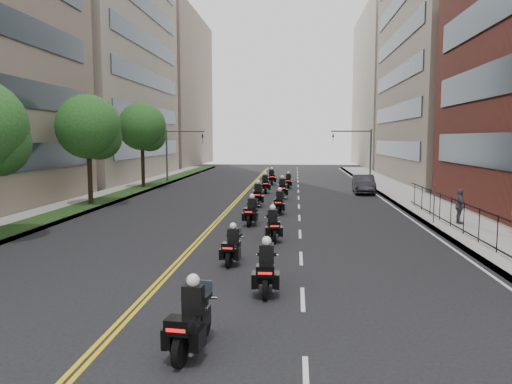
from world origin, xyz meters
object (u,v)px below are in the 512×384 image
motorcycle_0 (191,322)px  motorcycle_4 (252,213)px  motorcycle_1 (266,271)px  motorcycle_8 (265,185)px  motorcycle_6 (258,196)px  motorcycle_7 (282,189)px  pedestrian_c (460,206)px  motorcycle_10 (272,178)px  motorcycle_9 (288,182)px  parked_sedan (364,184)px  motorcycle_5 (279,203)px  motorcycle_2 (232,248)px  motorcycle_3 (273,226)px

motorcycle_0 → motorcycle_4: (-0.12, 16.29, -0.02)m
motorcycle_1 → motorcycle_8: bearing=92.6°
motorcycle_6 → motorcycle_7: motorcycle_6 is taller
motorcycle_7 → pedestrian_c: pedestrian_c is taller
motorcycle_10 → motorcycle_4: bearing=-95.4°
motorcycle_7 → motorcycle_9: motorcycle_7 is taller
motorcycle_1 → motorcycle_9: 31.90m
parked_sedan → pedestrian_c: (2.92, -15.96, 0.30)m
motorcycle_5 → motorcycle_10: (-1.44, 19.44, 0.06)m
motorcycle_1 → parked_sedan: motorcycle_1 is taller
motorcycle_7 → motorcycle_9: bearing=84.6°
motorcycle_0 → motorcycle_10: (-0.18, 39.82, 0.02)m
motorcycle_6 → motorcycle_10: 16.08m
parked_sedan → motorcycle_4: bearing=-114.4°
motorcycle_5 → motorcycle_9: motorcycle_5 is taller
motorcycle_7 → motorcycle_8: (-1.58, 3.86, -0.01)m
motorcycle_2 → motorcycle_4: 8.45m
motorcycle_3 → parked_sedan: motorcycle_3 is taller
motorcycle_2 → motorcycle_6: bearing=95.6°
motorcycle_1 → motorcycle_3: motorcycle_1 is taller
motorcycle_4 → motorcycle_5: 4.32m
parked_sedan → motorcycle_9: bearing=152.4°
motorcycle_3 → motorcycle_8: bearing=87.1°
pedestrian_c → motorcycle_8: bearing=36.7°
motorcycle_1 → pedestrian_c: bearing=50.9°
motorcycle_10 → motorcycle_7: bearing=-88.6°
pedestrian_c → motorcycle_10: bearing=26.4°
motorcycle_3 → parked_sedan: size_ratio=0.47×
motorcycle_2 → motorcycle_1: bearing=-62.0°
parked_sedan → motorcycle_6: bearing=-131.3°
motorcycle_7 → motorcycle_1: bearing=-92.5°
pedestrian_c → motorcycle_5: bearing=69.5°
motorcycle_0 → motorcycle_8: size_ratio=0.96×
motorcycle_3 → motorcycle_6: 11.62m
motorcycle_3 → motorcycle_2: bearing=-114.2°
motorcycle_0 → motorcycle_8: bearing=97.9°
motorcycle_10 → motorcycle_3: bearing=-92.6°
motorcycle_2 → motorcycle_6: size_ratio=0.85×
motorcycle_6 → motorcycle_10: bearing=87.7°
motorcycle_5 → motorcycle_1: bearing=-85.6°
motorcycle_1 → motorcycle_3: size_ratio=1.04×
motorcycle_4 → motorcycle_5: bearing=77.0°
motorcycle_10 → motorcycle_1: bearing=-93.0°
motorcycle_9 → pedestrian_c: pedestrian_c is taller
motorcycle_2 → parked_sedan: bearing=76.4°
motorcycle_5 → motorcycle_2: bearing=-92.2°
motorcycle_1 → motorcycle_2: 3.73m
motorcycle_1 → motorcycle_3: bearing=90.2°
motorcycle_1 → motorcycle_3: 7.82m
motorcycle_0 → motorcycle_7: motorcycle_7 is taller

